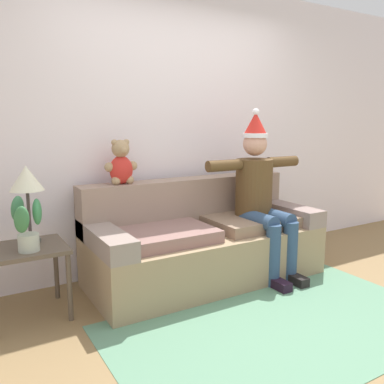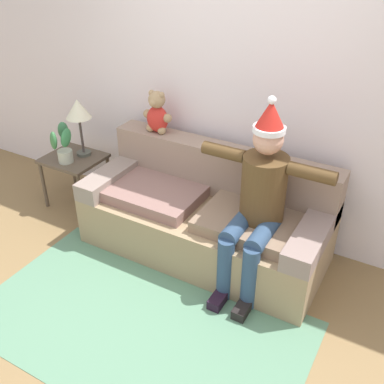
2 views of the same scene
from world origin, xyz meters
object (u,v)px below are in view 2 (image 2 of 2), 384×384
(person_seated, at_px, (258,198))
(table_lamp, at_px, (78,112))
(couch, at_px, (207,215))
(potted_plant, at_px, (63,145))
(side_table, at_px, (74,164))
(teddy_bear, at_px, (157,114))

(person_seated, height_order, table_lamp, person_seated)
(person_seated, bearing_deg, couch, 161.68)
(person_seated, xyz_separation_m, potted_plant, (-1.99, 0.06, -0.06))
(side_table, xyz_separation_m, table_lamp, (0.06, 0.10, 0.53))
(teddy_bear, bearing_deg, table_lamp, -167.87)
(person_seated, height_order, side_table, person_seated)
(couch, distance_m, potted_plant, 1.53)
(side_table, relative_size, potted_plant, 1.43)
(table_lamp, xyz_separation_m, potted_plant, (-0.05, -0.21, -0.27))
(teddy_bear, bearing_deg, potted_plant, -155.51)
(potted_plant, bearing_deg, person_seated, -1.63)
(side_table, bearing_deg, table_lamp, 60.53)
(teddy_bear, distance_m, side_table, 1.06)
(teddy_bear, bearing_deg, couch, -22.00)
(side_table, distance_m, potted_plant, 0.28)
(couch, xyz_separation_m, table_lamp, (-1.43, 0.10, 0.63))
(couch, xyz_separation_m, teddy_bear, (-0.65, 0.26, 0.71))
(teddy_bear, height_order, table_lamp, teddy_bear)
(table_lamp, distance_m, potted_plant, 0.34)
(table_lamp, height_order, potted_plant, table_lamp)
(couch, relative_size, potted_plant, 5.40)
(person_seated, distance_m, side_table, 2.03)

